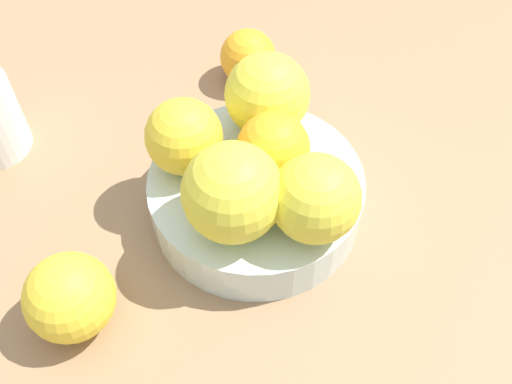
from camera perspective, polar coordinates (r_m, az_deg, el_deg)
The scene contains 9 objects.
ground_plane at distance 56.26cm, azimuth 0.00°, elevation -2.30°, with size 110.00×110.00×2.00cm, color #997551.
fruit_bowl at distance 53.71cm, azimuth 0.00°, elevation -0.37°, with size 19.04×19.04×4.54cm.
orange_in_bowl_0 at distance 53.43cm, azimuth 1.07°, elevation 9.25°, with size 7.63×7.63×7.63cm, color yellow.
orange_in_bowl_1 at distance 46.27cm, azimuth 5.69°, elevation -0.62°, with size 7.22×7.22×7.22cm, color yellow.
orange_in_bowl_2 at distance 45.89cm, azimuth -2.24°, elevation -0.05°, with size 8.08×8.08×8.08cm, color yellow.
orange_in_bowl_3 at distance 49.92cm, azimuth 1.72°, elevation 4.09°, with size 6.23×6.23×6.23cm, color #F9A823.
orange_in_bowl_4 at distance 50.93cm, azimuth -6.90°, elevation 5.26°, with size 6.66×6.66×6.66cm, color yellow.
orange_loose_0 at distance 48.87cm, azimuth -17.35°, elevation -9.58°, with size 7.11×7.11×7.11cm, color yellow.
orange_loose_1 at distance 65.58cm, azimuth -0.77°, elevation 12.75°, with size 6.00×6.00×6.00cm, color #F9A823.
Camera 1 is at (-15.96, -28.11, 45.05)cm, focal length 41.91 mm.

